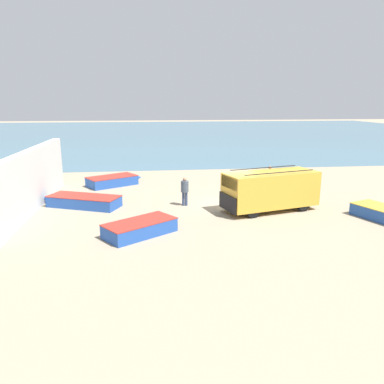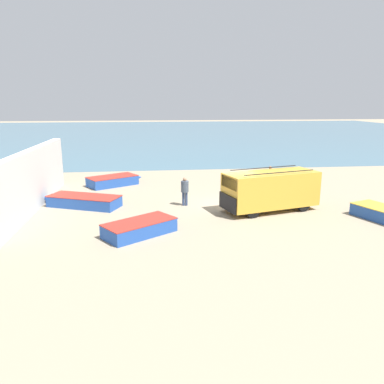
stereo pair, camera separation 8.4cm
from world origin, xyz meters
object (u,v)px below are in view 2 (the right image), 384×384
object	(u,v)px
fishing_rowboat_1	(82,201)
fishing_rowboat_2	(114,181)
fishing_rowboat_3	(142,227)
fisherman_1	(185,189)
parked_van	(270,189)
fisherman_0	(270,176)

from	to	relation	value
fishing_rowboat_1	fishing_rowboat_2	world-z (taller)	fishing_rowboat_2
fishing_rowboat_3	fisherman_1	bearing A→B (deg)	27.10
parked_van	fishing_rowboat_3	world-z (taller)	parked_van
fishing_rowboat_3	fisherman_0	size ratio (longest dim) A/B	2.33
fishing_rowboat_3	parked_van	bearing A→B (deg)	-11.65
fishing_rowboat_2	fisherman_1	bearing A→B (deg)	-84.16
fisherman_0	fisherman_1	size ratio (longest dim) A/B	0.98
fishing_rowboat_2	fisherman_1	size ratio (longest dim) A/B	2.46
parked_van	fishing_rowboat_3	xyz separation A→B (m)	(-7.01, -3.04, -0.87)
fishing_rowboat_1	fisherman_0	size ratio (longest dim) A/B	3.06
parked_van	fisherman_0	xyz separation A→B (m)	(1.59, 4.87, -0.22)
fisherman_0	fisherman_1	distance (m)	7.02
fishing_rowboat_1	fishing_rowboat_3	world-z (taller)	fishing_rowboat_3
fishing_rowboat_2	fisherman_1	xyz separation A→B (m)	(4.57, -6.00, 0.66)
fishing_rowboat_1	fisherman_0	world-z (taller)	fisherman_0
parked_van	fishing_rowboat_2	distance (m)	11.90
fisherman_1	fishing_rowboat_3	bearing A→B (deg)	164.30
fishing_rowboat_1	parked_van	bearing A→B (deg)	-168.13
fisherman_0	parked_van	bearing A→B (deg)	-177.05
fishing_rowboat_1	fisherman_1	bearing A→B (deg)	-162.08
parked_van	fishing_rowboat_1	world-z (taller)	parked_van
fishing_rowboat_2	fisherman_0	size ratio (longest dim) A/B	2.51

